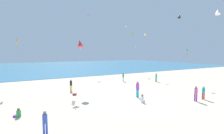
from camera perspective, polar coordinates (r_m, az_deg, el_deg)
name	(u,v)px	position (r m, az deg, el deg)	size (l,w,h in m)	color
ground_plane	(100,85)	(25.08, -4.43, -6.24)	(120.00, 120.00, 0.00)	beige
ocean_water	(57,66)	(62.60, -18.98, 0.25)	(120.00, 60.00, 0.05)	teal
beach_chair_far_left	(75,104)	(15.26, -13.04, -12.68)	(0.68, 0.63, 0.58)	white
cooler_box	(75,94)	(19.42, -13.16, -9.26)	(0.54, 0.56, 0.27)	red
person_0	(71,84)	(21.35, -14.36, -6.03)	(0.32, 0.32, 1.47)	yellow
person_1	(142,99)	(16.50, 10.70, -11.17)	(0.73, 0.66, 0.82)	white
person_2	(123,76)	(27.70, 4.01, -3.35)	(0.41, 0.41, 1.50)	#19ADB2
person_3	(18,114)	(14.62, -30.35, -14.10)	(0.62, 0.51, 0.69)	green
person_4	(156,77)	(28.44, 15.43, -3.37)	(0.41, 0.41, 1.45)	green
person_5	(203,92)	(19.55, 29.71, -7.64)	(0.39, 0.39, 1.41)	red
person_6	(45,121)	(10.84, -22.70, -17.25)	(0.32, 0.32, 1.44)	blue
person_7	(138,88)	(17.92, 9.07, -7.50)	(0.37, 0.37, 1.76)	#19ADB2
person_8	(196,93)	(18.43, 27.63, -8.07)	(0.37, 0.37, 1.53)	purple
kite_magenta	(89,15)	(40.69, -8.26, 17.96)	(0.91, 0.78, 1.14)	#DB3DA8
kite_pink	(126,26)	(42.89, 5.08, 14.17)	(0.56, 0.54, 1.55)	pink
kite_lime	(132,34)	(38.75, 7.24, 11.71)	(0.78, 0.79, 1.30)	#99DB33
kite_yellow	(145,34)	(33.36, 11.60, 11.38)	(0.53, 0.67, 1.28)	yellow
kite_orange	(17,42)	(24.28, -30.76, 7.63)	(0.19, 0.97, 1.53)	orange
kite_green	(187,50)	(26.24, 25.05, 5.57)	(0.56, 0.56, 1.37)	green
kite_black	(179,16)	(30.18, 22.73, 16.38)	(0.96, 0.93, 1.24)	black
kite_white	(218,12)	(24.97, 33.43, 16.08)	(1.01, 0.94, 1.17)	white
kite_teal	(136,47)	(39.16, 8.54, 7.16)	(0.49, 0.50, 1.07)	#1EADAD
kite_red	(80,43)	(20.81, -11.31, 8.25)	(0.84, 1.05, 1.58)	red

